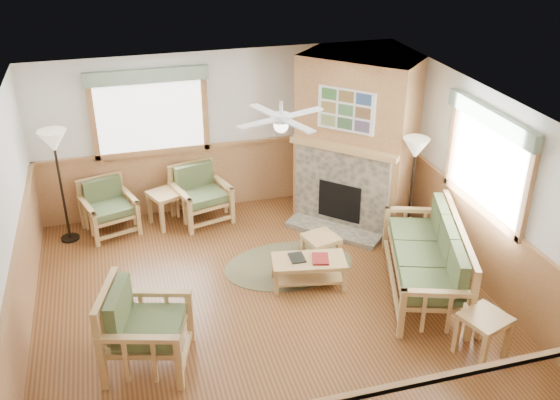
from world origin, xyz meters
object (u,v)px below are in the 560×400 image
object	(u,v)px
armchair_back_left	(109,208)
floor_lamp_right	(411,191)
coffee_table	(309,272)
footstool	(321,248)
armchair_left	(147,327)
armchair_back_right	(201,195)
end_table_sofa	(482,335)
floor_lamp_left	(61,187)
sofa	(425,258)
end_table_chairs	(167,208)

from	to	relation	value
armchair_back_left	floor_lamp_right	xyz separation A→B (m)	(4.45, -1.55, 0.44)
coffee_table	footstool	size ratio (longest dim) A/B	2.19
armchair_left	armchair_back_left	bearing A→B (deg)	22.00
armchair_back_left	armchair_back_right	distance (m)	1.48
coffee_table	end_table_sofa	size ratio (longest dim) A/B	1.80
floor_lamp_left	armchair_back_right	bearing A→B (deg)	2.22
armchair_back_left	floor_lamp_right	world-z (taller)	floor_lamp_right
floor_lamp_left	armchair_back_left	bearing A→B (deg)	7.27
end_table_sofa	footstool	world-z (taller)	end_table_sofa
sofa	end_table_sofa	xyz separation A→B (m)	(0.04, -1.42, -0.22)
armchair_back_left	armchair_back_right	world-z (taller)	armchair_back_right
armchair_left	coffee_table	world-z (taller)	armchair_left
coffee_table	floor_lamp_right	bearing A→B (deg)	31.87
armchair_back_left	end_table_sofa	size ratio (longest dim) A/B	1.50
sofa	floor_lamp_right	world-z (taller)	floor_lamp_right
end_table_chairs	end_table_sofa	bearing A→B (deg)	-52.96
sofa	footstool	size ratio (longest dim) A/B	4.76
armchair_left	footstool	size ratio (longest dim) A/B	2.23
end_table_chairs	footstool	xyz separation A→B (m)	(2.05, -1.73, -0.09)
coffee_table	end_table_sofa	distance (m)	2.46
armchair_left	floor_lamp_left	size ratio (longest dim) A/B	0.56
sofa	end_table_chairs	distance (m)	4.23
end_table_chairs	armchair_back_left	bearing A→B (deg)	180.00
end_table_sofa	floor_lamp_right	bearing A→B (deg)	82.58
footstool	floor_lamp_right	distance (m)	1.64
footstool	end_table_sofa	bearing A→B (deg)	-65.46
sofa	armchair_back_left	xyz separation A→B (m)	(-4.07, 2.81, -0.08)
footstool	floor_lamp_right	world-z (taller)	floor_lamp_right
armchair_back_left	footstool	size ratio (longest dim) A/B	1.83
end_table_sofa	armchair_back_left	bearing A→B (deg)	134.14
armchair_back_left	armchair_left	bearing A→B (deg)	-101.82
armchair_back_right	coffee_table	distance (m)	2.56
armchair_back_right	floor_lamp_left	bearing A→B (deg)	166.67
armchair_back_right	coffee_table	xyz separation A→B (m)	(1.11, -2.29, -0.25)
armchair_left	end_table_chairs	size ratio (longest dim) A/B	1.79
armchair_back_left	coffee_table	size ratio (longest dim) A/B	0.83
armchair_left	floor_lamp_left	xyz separation A→B (m)	(-0.96, 3.23, 0.40)
footstool	armchair_back_left	bearing A→B (deg)	149.73
armchair_back_right	floor_lamp_right	size ratio (longest dim) A/B	0.53
floor_lamp_left	end_table_chairs	bearing A→B (deg)	3.03
sofa	coffee_table	world-z (taller)	sofa
armchair_left	end_table_chairs	xyz separation A→B (m)	(0.59, 3.31, -0.23)
armchair_back_right	floor_lamp_right	distance (m)	3.38
coffee_table	end_table_sofa	world-z (taller)	end_table_sofa
sofa	floor_lamp_left	bearing A→B (deg)	-100.85
armchair_back_left	floor_lamp_right	distance (m)	4.74
armchair_left	floor_lamp_right	size ratio (longest dim) A/B	0.60
sofa	floor_lamp_left	distance (m)	5.46
sofa	armchair_left	xyz separation A→B (m)	(-3.75, -0.49, 0.01)
footstool	floor_lamp_right	size ratio (longest dim) A/B	0.27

